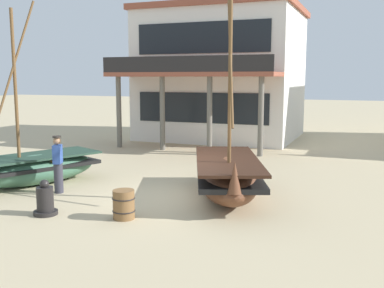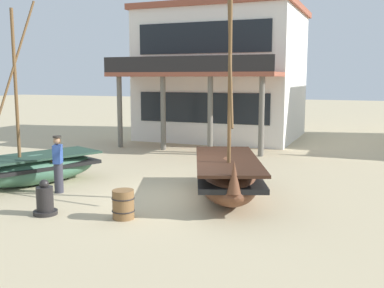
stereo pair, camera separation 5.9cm
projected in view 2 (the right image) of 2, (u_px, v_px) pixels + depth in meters
The scene contains 7 objects.
ground_plane at pixel (179, 198), 12.70m from camera, with size 120.00×120.00×0.00m, color tan.
fishing_boat_near_left at pixel (227, 176), 12.72m from camera, with size 3.24×4.85×5.86m.
fishing_boat_centre_large at pixel (35, 168), 14.31m from camera, with size 3.07×4.30×5.66m.
fisherman_by_hull at pixel (58, 165), 13.18m from camera, with size 0.35×0.42×1.68m.
capstan_winch at pixel (45, 201), 11.13m from camera, with size 0.59×0.59×0.88m.
wooden_barrel at pixel (123, 204), 10.81m from camera, with size 0.56×0.56×0.70m.
harbor_building_main at pixel (224, 74), 25.26m from camera, with size 8.43×9.50×7.10m.
Camera 2 is at (4.95, -11.32, 3.36)m, focal length 42.30 mm.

